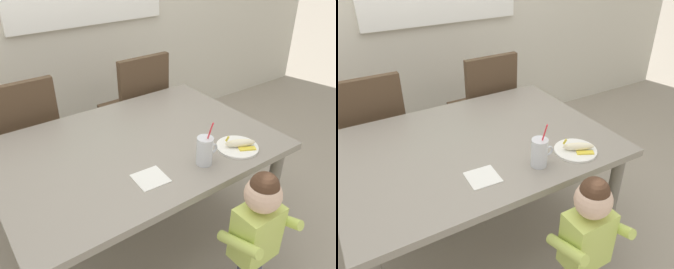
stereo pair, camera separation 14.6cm
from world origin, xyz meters
The scene contains 9 objects.
ground_plane centered at (0.00, 0.00, 0.00)m, with size 24.00×24.00×0.00m, color #9E9384.
dining_table centered at (0.00, 0.00, 0.63)m, with size 1.52×1.08×0.71m.
dining_chair_left centered at (-0.43, 0.75, 0.54)m, with size 0.44×0.45×0.96m.
dining_chair_right centered at (0.45, 0.74, 0.54)m, with size 0.44×0.44×0.96m.
toddler_standing centered at (0.22, -0.72, 0.53)m, with size 0.33×0.24×0.84m.
milk_cup centered at (0.18, -0.37, 0.77)m, with size 0.13×0.08×0.25m.
snack_plate centered at (0.43, -0.36, 0.71)m, with size 0.23×0.23×0.01m, color white.
peeled_banana centered at (0.44, -0.37, 0.74)m, with size 0.17×0.14×0.07m.
paper_napkin centered at (-0.11, -0.32, 0.71)m, with size 0.15×0.15×0.00m, color white.
Camera 2 is at (-0.68, -1.50, 1.72)m, focal length 36.40 mm.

